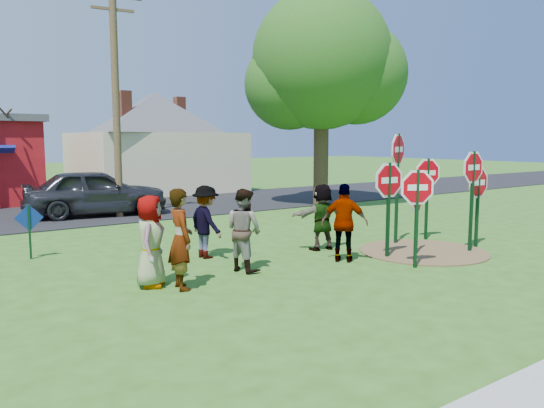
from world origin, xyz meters
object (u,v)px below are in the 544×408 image
at_px(stop_sign_b, 398,160).
at_px(suv, 96,192).
at_px(stop_sign_c, 473,178).
at_px(person_b, 181,239).
at_px(stop_sign_d, 428,179).
at_px(person_a, 150,241).
at_px(utility_pole, 116,95).
at_px(leafy_tree, 325,67).
at_px(stop_sign_a, 417,196).

distance_m(stop_sign_b, suv, 11.31).
relative_size(stop_sign_b, stop_sign_c, 1.17).
relative_size(stop_sign_c, person_b, 1.40).
height_order(stop_sign_d, suv, stop_sign_d).
distance_m(stop_sign_d, person_a, 8.37).
relative_size(person_a, utility_pole, 0.21).
relative_size(stop_sign_b, leafy_tree, 0.35).
bearing_deg(utility_pole, stop_sign_b, -64.55).
relative_size(stop_sign_b, suv, 0.62).
distance_m(stop_sign_d, leafy_tree, 8.98).
xyz_separation_m(stop_sign_b, suv, (-5.01, 10.05, -1.38)).
distance_m(person_a, person_b, 0.64).
bearing_deg(suv, person_b, -179.09).
height_order(stop_sign_a, person_a, stop_sign_a).
relative_size(person_a, leafy_tree, 0.20).
bearing_deg(person_b, leafy_tree, -43.77).
bearing_deg(stop_sign_b, stop_sign_c, -87.46).
height_order(stop_sign_c, person_b, stop_sign_c).
bearing_deg(leafy_tree, stop_sign_a, -120.55).
xyz_separation_m(stop_sign_c, utility_pole, (-5.13, 11.06, 2.54)).
height_order(stop_sign_b, person_a, stop_sign_b).
bearing_deg(person_a, stop_sign_c, -67.54).
xyz_separation_m(utility_pole, leafy_tree, (8.29, -1.80, 1.41)).
bearing_deg(leafy_tree, suv, 163.77).
bearing_deg(person_b, stop_sign_c, -90.11).
xyz_separation_m(person_b, suv, (1.73, 10.66, -0.05)).
bearing_deg(stop_sign_c, person_a, 167.00).
height_order(stop_sign_c, utility_pole, utility_pole).
distance_m(stop_sign_c, utility_pole, 12.45).
bearing_deg(stop_sign_a, leafy_tree, 85.30).
bearing_deg(leafy_tree, person_a, -145.49).
xyz_separation_m(stop_sign_c, person_b, (-7.46, 1.20, -0.92)).
relative_size(stop_sign_a, utility_pole, 0.28).
xyz_separation_m(stop_sign_b, utility_pole, (-4.40, 9.25, 2.13)).
bearing_deg(person_a, stop_sign_d, -55.04).
relative_size(stop_sign_a, stop_sign_b, 0.74).
xyz_separation_m(stop_sign_c, person_a, (-7.86, 1.69, -0.99)).
height_order(stop_sign_a, suv, stop_sign_a).
height_order(stop_sign_b, suv, stop_sign_b).
bearing_deg(person_b, stop_sign_b, -75.82).
relative_size(stop_sign_a, suv, 0.46).
distance_m(person_b, suv, 10.80).
xyz_separation_m(stop_sign_d, person_a, (-8.33, -0.06, -0.85)).
bearing_deg(stop_sign_c, suv, 114.90).
relative_size(person_b, leafy_tree, 0.21).
relative_size(stop_sign_d, person_b, 1.28).
xyz_separation_m(stop_sign_a, stop_sign_d, (2.95, 2.04, 0.14)).
distance_m(stop_sign_b, utility_pole, 10.47).
bearing_deg(stop_sign_c, stop_sign_d, 73.99).
xyz_separation_m(stop_sign_a, stop_sign_c, (2.48, 0.29, 0.28)).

